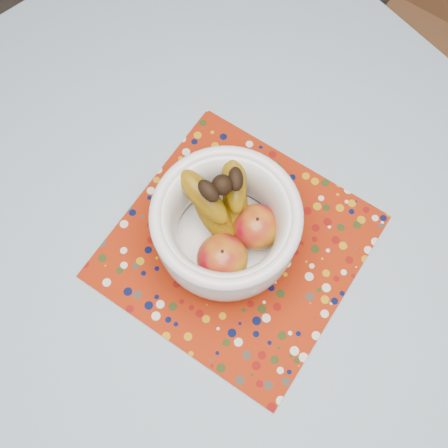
% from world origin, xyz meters
% --- Properties ---
extents(table, '(1.20, 1.20, 0.75)m').
position_xyz_m(table, '(0.00, 0.00, 0.67)').
color(table, brown).
rests_on(table, ground).
extents(tablecloth, '(1.32, 1.32, 0.01)m').
position_xyz_m(tablecloth, '(0.00, 0.00, 0.76)').
color(tablecloth, '#6280A4').
rests_on(tablecloth, table).
extents(placemat, '(0.47, 0.47, 0.00)m').
position_xyz_m(placemat, '(0.10, -0.01, 0.76)').
color(placemat, maroon).
rests_on(placemat, tablecloth).
extents(fruit_bowl, '(0.24, 0.22, 0.17)m').
position_xyz_m(fruit_bowl, '(0.10, 0.01, 0.84)').
color(fruit_bowl, silver).
rests_on(fruit_bowl, placemat).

